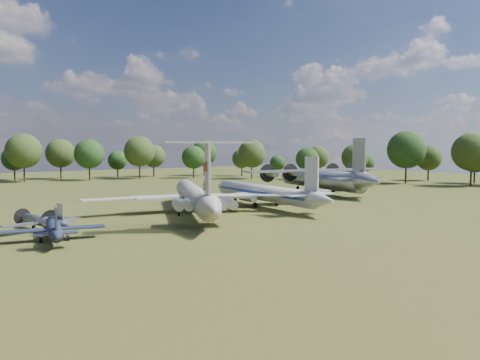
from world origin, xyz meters
TOP-DOWN VIEW (x-y plane):
  - ground at (0.00, 0.00)m, footprint 300.00×300.00m
  - il62_airliner at (3.35, 1.12)m, footprint 49.83×54.84m
  - tu104_jet at (17.90, 1.70)m, footprint 32.51×41.00m
  - an12_transport at (43.99, 12.60)m, footprint 44.22×47.49m
  - small_prop_west at (-20.36, -7.88)m, footprint 13.86×16.85m
  - small_prop_northwest at (-19.72, -0.84)m, footprint 12.20×14.86m
  - person_on_il62 at (-1.79, -9.98)m, footprint 0.79×0.75m

SIDE VIEW (x-z plane):
  - ground at x=0.00m, z-range 0.00..0.00m
  - small_prop_northwest at x=-19.72m, z-range 0.00..1.92m
  - small_prop_west at x=-20.36m, z-range 0.00..2.18m
  - tu104_jet at x=17.90m, z-range 0.00..3.82m
  - il62_airliner at x=3.35m, z-range 0.00..4.37m
  - an12_transport at x=43.99m, z-range 0.00..5.35m
  - person_on_il62 at x=-1.79m, z-range 4.37..6.18m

